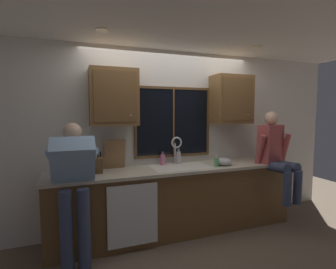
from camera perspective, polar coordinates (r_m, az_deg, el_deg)
back_wall at (r=3.78m, az=0.21°, el=-0.97°), size 5.77×0.12×2.55m
ceiling at (r=2.45m, az=15.56°, el=26.41°), size 5.77×4.40×0.04m
ceiling_downlight_left at (r=3.00m, az=-14.68°, el=21.77°), size 0.14×0.14×0.01m
ceiling_downlight_right at (r=3.79m, az=19.32°, el=18.10°), size 0.14×0.14×0.01m
window_glass at (r=3.71m, az=1.20°, el=2.79°), size 1.10×0.02×0.95m
window_frame_top at (r=3.71m, az=1.27°, el=10.40°), size 1.17×0.02×0.04m
window_frame_bottom at (r=3.75m, az=1.24°, el=-4.75°), size 1.17×0.02×0.04m
window_frame_left at (r=3.53m, az=-7.35°, el=2.64°), size 0.03×0.02×0.95m
window_frame_right at (r=3.94m, az=8.96°, el=2.87°), size 0.03×0.02×0.95m
window_mullion_center at (r=3.70m, az=1.27°, el=2.78°), size 0.02×0.02×0.95m
lower_cabinet_run at (r=3.65m, az=2.19°, el=-14.70°), size 3.37×0.58×0.88m
countertop at (r=3.50m, az=2.34°, el=-7.69°), size 3.43×0.62×0.04m
dishwasher_front at (r=3.16m, az=-7.88°, el=-17.59°), size 0.60×0.02×0.74m
upper_cabinet_left at (r=3.33m, az=-12.12°, el=8.19°), size 0.60×0.36×0.72m
upper_cabinet_right at (r=3.98m, az=14.07°, el=7.62°), size 0.60×0.36×0.72m
sink at (r=3.54m, az=2.93°, el=-8.83°), size 0.80×0.46×0.21m
faucet at (r=3.64m, az=1.95°, el=-2.81°), size 0.18×0.09×0.40m
person_standing at (r=2.94m, az=-20.44°, el=-9.33°), size 0.53×0.69×1.55m
person_sitting_on_counter at (r=4.02m, az=22.98°, el=-3.47°), size 0.54×0.65×1.26m
knife_block at (r=3.25m, az=-15.60°, el=-6.55°), size 0.12×0.18×0.32m
cutting_board at (r=3.45m, az=-11.90°, el=-4.35°), size 0.28×0.10×0.39m
mixing_bowl at (r=3.70m, az=12.52°, el=-6.00°), size 0.23×0.23×0.11m
soap_dispenser at (r=3.57m, az=10.87°, el=-6.06°), size 0.06×0.07×0.18m
bottle_green_glass at (r=3.70m, az=2.38°, el=-5.14°), size 0.07×0.07×0.23m
bottle_tall_clear at (r=3.62m, az=-1.19°, el=-5.63°), size 0.07×0.07×0.20m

